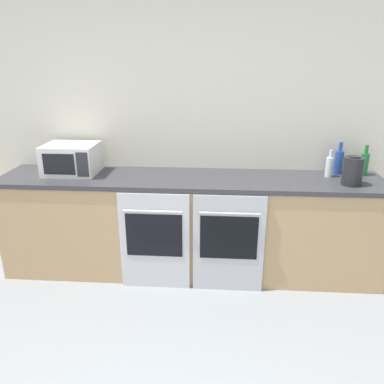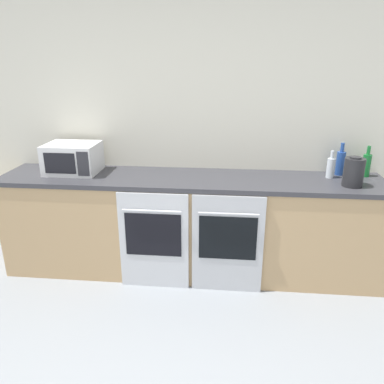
{
  "view_description": "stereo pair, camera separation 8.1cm",
  "coord_description": "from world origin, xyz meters",
  "px_view_note": "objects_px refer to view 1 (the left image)",
  "views": [
    {
      "loc": [
        0.24,
        -1.01,
        1.9
      ],
      "look_at": [
        0.02,
        2.13,
        0.78
      ],
      "focal_mm": 35.0,
      "sensor_mm": 36.0,
      "label": 1
    },
    {
      "loc": [
        0.32,
        -1.0,
        1.9
      ],
      "look_at": [
        0.02,
        2.13,
        0.78
      ],
      "focal_mm": 35.0,
      "sensor_mm": 36.0,
      "label": 2
    }
  ],
  "objects_px": {
    "oven_left": "(155,241)",
    "oven_right": "(228,244)",
    "bottle_blue": "(339,161)",
    "bottle_clear": "(329,166)",
    "kettle": "(353,171)",
    "microwave": "(72,159)",
    "bottle_green": "(364,163)"
  },
  "relations": [
    {
      "from": "oven_left",
      "to": "oven_right",
      "type": "height_order",
      "value": "same"
    },
    {
      "from": "bottle_blue",
      "to": "oven_right",
      "type": "bearing_deg",
      "value": -151.53
    },
    {
      "from": "oven_left",
      "to": "bottle_clear",
      "type": "distance_m",
      "value": 1.66
    },
    {
      "from": "kettle",
      "to": "microwave",
      "type": "bearing_deg",
      "value": 176.22
    },
    {
      "from": "bottle_green",
      "to": "oven_right",
      "type": "bearing_deg",
      "value": -157.19
    },
    {
      "from": "bottle_blue",
      "to": "kettle",
      "type": "distance_m",
      "value": 0.32
    },
    {
      "from": "oven_left",
      "to": "bottle_green",
      "type": "relative_size",
      "value": 3.19
    },
    {
      "from": "oven_right",
      "to": "microwave",
      "type": "height_order",
      "value": "microwave"
    },
    {
      "from": "microwave",
      "to": "kettle",
      "type": "distance_m",
      "value": 2.42
    },
    {
      "from": "oven_left",
      "to": "microwave",
      "type": "xyz_separation_m",
      "value": [
        -0.8,
        0.37,
        0.61
      ]
    },
    {
      "from": "oven_left",
      "to": "oven_right",
      "type": "relative_size",
      "value": 1.0
    },
    {
      "from": "oven_left",
      "to": "bottle_green",
      "type": "height_order",
      "value": "bottle_green"
    },
    {
      "from": "kettle",
      "to": "bottle_green",
      "type": "bearing_deg",
      "value": 55.91
    },
    {
      "from": "oven_left",
      "to": "bottle_clear",
      "type": "xyz_separation_m",
      "value": [
        1.5,
        0.43,
        0.57
      ]
    },
    {
      "from": "oven_left",
      "to": "microwave",
      "type": "relative_size",
      "value": 1.9
    },
    {
      "from": "oven_right",
      "to": "kettle",
      "type": "xyz_separation_m",
      "value": [
        1.0,
        0.21,
        0.59
      ]
    },
    {
      "from": "bottle_blue",
      "to": "bottle_clear",
      "type": "bearing_deg",
      "value": -137.06
    },
    {
      "from": "bottle_green",
      "to": "kettle",
      "type": "bearing_deg",
      "value": -124.09
    },
    {
      "from": "oven_right",
      "to": "bottle_clear",
      "type": "bearing_deg",
      "value": 26.33
    },
    {
      "from": "oven_left",
      "to": "oven_right",
      "type": "distance_m",
      "value": 0.62
    },
    {
      "from": "oven_left",
      "to": "bottle_green",
      "type": "xyz_separation_m",
      "value": [
        1.82,
        0.5,
        0.58
      ]
    },
    {
      "from": "bottle_clear",
      "to": "microwave",
      "type": "bearing_deg",
      "value": -178.5
    },
    {
      "from": "bottle_blue",
      "to": "kettle",
      "type": "xyz_separation_m",
      "value": [
        0.02,
        -0.32,
        0.0
      ]
    },
    {
      "from": "bottle_green",
      "to": "bottle_clear",
      "type": "distance_m",
      "value": 0.33
    },
    {
      "from": "oven_right",
      "to": "microwave",
      "type": "distance_m",
      "value": 1.59
    },
    {
      "from": "microwave",
      "to": "oven_left",
      "type": "bearing_deg",
      "value": -25.0
    },
    {
      "from": "bottle_blue",
      "to": "oven_left",
      "type": "bearing_deg",
      "value": -161.67
    },
    {
      "from": "bottle_green",
      "to": "bottle_clear",
      "type": "relative_size",
      "value": 1.14
    },
    {
      "from": "oven_left",
      "to": "bottle_blue",
      "type": "xyz_separation_m",
      "value": [
        1.6,
        0.53,
        0.59
      ]
    },
    {
      "from": "oven_left",
      "to": "kettle",
      "type": "height_order",
      "value": "kettle"
    },
    {
      "from": "bottle_green",
      "to": "kettle",
      "type": "xyz_separation_m",
      "value": [
        -0.2,
        -0.29,
        0.01
      ]
    },
    {
      "from": "oven_right",
      "to": "bottle_green",
      "type": "relative_size",
      "value": 3.19
    }
  ]
}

